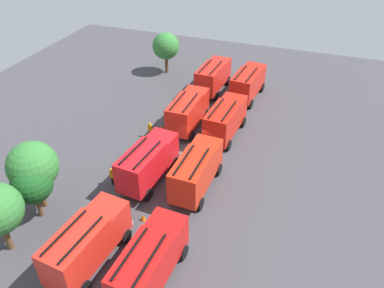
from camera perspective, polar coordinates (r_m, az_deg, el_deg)
name	(u,v)px	position (r m, az deg, el deg)	size (l,w,h in m)	color
ground_plane	(192,155)	(37.97, 0.00, -1.73)	(65.19, 65.19, 0.00)	#423F44
fire_truck_0	(150,261)	(26.19, -6.31, -16.96)	(7.31, 3.04, 3.88)	red
fire_truck_1	(196,170)	(32.76, 0.67, -3.85)	(7.26, 2.91, 3.88)	red
fire_truck_2	(226,119)	(39.88, 5.04, 3.82)	(7.35, 3.15, 3.88)	red
fire_truck_3	(248,82)	(47.76, 8.37, 9.11)	(7.38, 3.24, 3.88)	red
fire_truck_4	(87,241)	(28.01, -15.41, -13.86)	(7.41, 3.34, 3.88)	red
fire_truck_5	(148,161)	(33.90, -6.59, -2.59)	(7.40, 3.32, 3.88)	red
fire_truck_6	(188,110)	(41.20, -0.61, 5.06)	(7.22, 2.80, 3.88)	red
fire_truck_7	(213,76)	(49.09, 3.19, 10.17)	(7.31, 3.04, 3.88)	red
firefighter_0	(112,176)	(34.65, -11.84, -4.71)	(0.29, 0.42, 1.75)	black
firefighter_1	(150,129)	(40.49, -6.30, 2.22)	(0.33, 0.47, 1.67)	black
tree_1	(32,184)	(31.97, -22.84, -5.52)	(3.22, 3.22, 4.99)	brown
tree_2	(33,166)	(32.36, -22.74, -3.10)	(4.00, 4.00, 6.20)	brown
tree_3	(166,46)	(53.98, -3.95, 14.42)	(3.67, 3.67, 5.69)	brown
traffic_cone_0	(162,126)	(42.04, -4.51, 2.65)	(0.41, 0.41, 0.58)	#F2600C
traffic_cone_1	(143,217)	(31.41, -7.32, -10.83)	(0.43, 0.43, 0.62)	#F2600C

